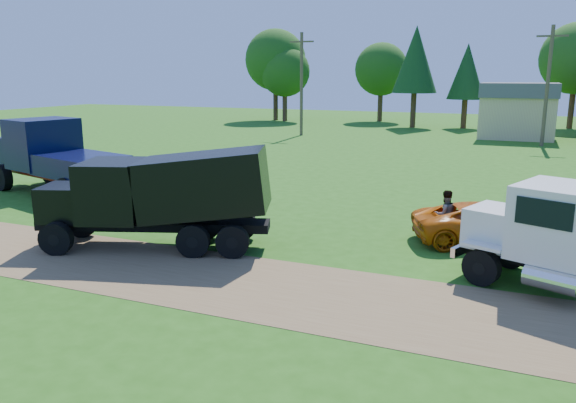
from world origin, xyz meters
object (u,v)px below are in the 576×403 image
at_px(white_semi_tractor, 559,238).
at_px(orange_pickup, 487,224).
at_px(navy_truck, 53,156).
at_px(black_dump_truck, 162,193).

xyz_separation_m(white_semi_tractor, orange_pickup, (-1.91, 3.73, -0.74)).
bearing_deg(navy_truck, black_dump_truck, -12.70).
bearing_deg(white_semi_tractor, navy_truck, -170.68).
bearing_deg(white_semi_tractor, orange_pickup, 138.12).
bearing_deg(black_dump_truck, orange_pickup, 5.53).
xyz_separation_m(white_semi_tractor, black_dump_truck, (-11.43, -0.73, 0.37)).
relative_size(black_dump_truck, navy_truck, 0.93).
bearing_deg(orange_pickup, black_dump_truck, 91.81).
xyz_separation_m(black_dump_truck, orange_pickup, (9.52, 4.46, -1.11)).
distance_m(navy_truck, orange_pickup, 19.18).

